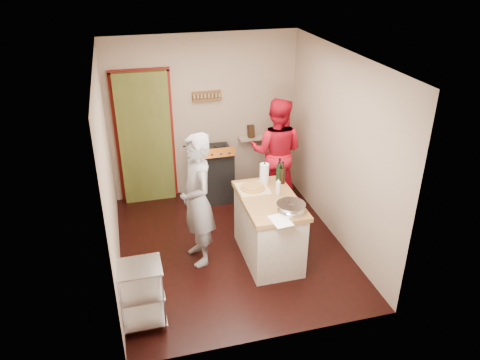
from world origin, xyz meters
name	(u,v)px	position (x,y,z in m)	size (l,w,h in m)	color
floor	(231,246)	(0.00, 0.00, 0.00)	(3.50, 3.50, 0.00)	black
back_wall	(164,130)	(-0.64, 1.78, 1.13)	(3.00, 0.44, 2.60)	tan
left_wall	(108,175)	(-1.50, 0.00, 1.30)	(0.04, 3.50, 2.60)	tan
right_wall	(339,149)	(1.50, 0.00, 1.30)	(0.04, 3.50, 2.60)	tan
ceiling	(229,57)	(0.00, 0.00, 2.61)	(3.00, 3.50, 0.02)	white
stove	(213,173)	(0.05, 1.42, 0.45)	(0.60, 0.63, 1.00)	black
wire_shelving	(141,293)	(-1.28, -1.20, 0.44)	(0.48, 0.40, 0.80)	silver
island	(269,226)	(0.42, -0.35, 0.47)	(0.70, 1.29, 1.20)	beige
person_stripe	(197,201)	(-0.47, -0.16, 0.88)	(0.64, 0.42, 1.77)	silver
person_red	(276,152)	(1.00, 1.08, 0.86)	(0.84, 0.65, 1.73)	red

